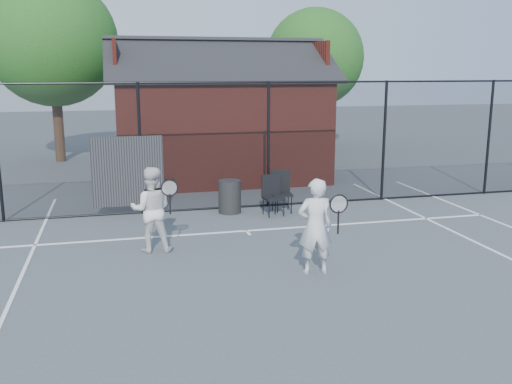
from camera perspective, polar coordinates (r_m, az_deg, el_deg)
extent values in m
plane|color=#464D51|center=(9.03, 3.34, -9.05)|extent=(80.00, 80.00, 0.00)
cube|color=white|center=(11.77, -0.96, -3.89)|extent=(11.00, 0.06, 0.01)
cube|color=white|center=(11.63, -0.80, -4.09)|extent=(0.06, 0.30, 0.01)
cylinder|color=black|center=(13.16, -11.50, 4.23)|extent=(0.07, 0.07, 3.00)
cylinder|color=black|center=(13.61, 1.25, 4.73)|extent=(0.07, 0.07, 3.00)
cylinder|color=black|center=(14.67, 12.68, 4.98)|extent=(0.07, 0.07, 3.00)
cylinder|color=black|center=(16.23, 22.25, 5.03)|extent=(0.07, 0.07, 3.00)
cylinder|color=black|center=(13.27, -2.97, 10.89)|extent=(22.00, 0.04, 0.04)
cylinder|color=black|center=(13.66, -2.83, -1.53)|extent=(22.00, 0.04, 0.04)
cube|color=black|center=(13.39, -2.90, 4.59)|extent=(22.00, 3.00, 0.01)
cube|color=black|center=(13.21, -12.71, 2.01)|extent=(1.60, 0.04, 1.60)
cube|color=maroon|center=(17.39, -3.80, 6.33)|extent=(6.00, 4.00, 3.00)
cube|color=black|center=(16.31, -3.27, 13.10)|extent=(6.50, 2.36, 1.32)
cube|color=black|center=(18.28, -4.46, 12.98)|extent=(6.50, 2.36, 1.32)
cube|color=maroon|center=(17.03, -13.97, 12.73)|extent=(0.10, 2.80, 1.06)
cube|color=maroon|center=(18.05, 5.61, 12.97)|extent=(0.10, 2.80, 1.06)
cylinder|color=#342214|center=(21.72, -19.13, 6.22)|extent=(0.36, 0.36, 2.52)
sphere|color=#164D17|center=(21.64, -19.69, 13.97)|extent=(4.48, 4.48, 4.48)
cylinder|color=#342214|center=(24.01, 5.77, 6.99)|extent=(0.36, 0.36, 2.23)
sphere|color=#164D17|center=(23.92, 5.90, 13.21)|extent=(3.97, 3.97, 3.97)
imported|color=silver|center=(9.24, 5.95, -3.44)|extent=(0.61, 0.44, 1.58)
torus|color=black|center=(8.94, 8.28, -1.18)|extent=(0.31, 0.03, 0.31)
cylinder|color=black|center=(9.02, 8.22, -3.00)|extent=(0.03, 0.03, 0.38)
imported|color=white|center=(10.50, -10.42, -1.72)|extent=(0.82, 0.68, 1.56)
torus|color=black|center=(10.12, -8.65, 0.41)|extent=(0.31, 0.02, 0.31)
cylinder|color=black|center=(10.18, -8.60, -1.19)|extent=(0.03, 0.03, 0.37)
cube|color=black|center=(13.21, 2.61, -0.04)|extent=(0.50, 0.51, 0.94)
cube|color=black|center=(12.91, 1.77, -0.42)|extent=(0.49, 0.50, 0.90)
cylinder|color=black|center=(13.19, -2.65, -0.45)|extent=(0.64, 0.64, 0.77)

